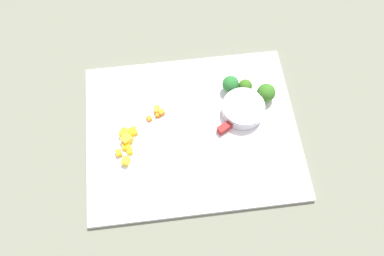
{
  "coord_description": "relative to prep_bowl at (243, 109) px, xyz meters",
  "views": [
    {
      "loc": [
        -0.05,
        -0.41,
        0.85
      ],
      "look_at": [
        0.0,
        0.0,
        0.02
      ],
      "focal_mm": 37.99,
      "sensor_mm": 36.0,
      "label": 1
    }
  ],
  "objects": [
    {
      "name": "chef_knife",
      "position": [
        -0.11,
        -0.08,
        -0.01
      ],
      "size": [
        0.33,
        0.19,
        0.02
      ],
      "rotation": [
        0.0,
        0.0,
        3.63
      ],
      "color": "silver",
      "rests_on": "cutting_board"
    },
    {
      "name": "pepper_dice_5",
      "position": [
        -0.28,
        -0.03,
        -0.01
      ],
      "size": [
        0.03,
        0.03,
        0.02
      ],
      "primitive_type": "cube",
      "rotation": [
        0.0,
        0.0,
        0.88
      ],
      "color": "yellow",
      "rests_on": "cutting_board"
    },
    {
      "name": "pepper_dice_2",
      "position": [
        -0.29,
        -0.07,
        -0.01
      ],
      "size": [
        0.02,
        0.02,
        0.01
      ],
      "primitive_type": "cube",
      "rotation": [
        0.0,
        0.0,
        1.77
      ],
      "color": "yellow",
      "rests_on": "cutting_board"
    },
    {
      "name": "carrot_dice_1",
      "position": [
        -0.2,
        0.01,
        -0.01
      ],
      "size": [
        0.01,
        0.01,
        0.01
      ],
      "primitive_type": "cube",
      "rotation": [
        0.0,
        0.0,
        2.99
      ],
      "color": "orange",
      "rests_on": "cutting_board"
    },
    {
      "name": "ground_plane",
      "position": [
        -0.12,
        -0.03,
        -0.03
      ],
      "size": [
        4.0,
        4.0,
        0.0
      ],
      "primitive_type": "plane",
      "color": "slate"
    },
    {
      "name": "broccoli_floret_2",
      "position": [
        0.06,
        0.03,
        0.01
      ],
      "size": [
        0.04,
        0.04,
        0.05
      ],
      "color": "#8FAD5B",
      "rests_on": "cutting_board"
    },
    {
      "name": "pepper_dice_0",
      "position": [
        -0.27,
        -0.04,
        -0.01
      ],
      "size": [
        0.03,
        0.03,
        0.02
      ],
      "primitive_type": "cube",
      "rotation": [
        0.0,
        0.0,
        2.18
      ],
      "color": "yellow",
      "rests_on": "cutting_board"
    },
    {
      "name": "pepper_dice_4",
      "position": [
        -0.26,
        -0.02,
        -0.01
      ],
      "size": [
        0.02,
        0.02,
        0.01
      ],
      "primitive_type": "cube",
      "rotation": [
        0.0,
        0.0,
        1.83
      ],
      "color": "yellow",
      "rests_on": "cutting_board"
    },
    {
      "name": "broccoli_floret_0",
      "position": [
        0.02,
        0.06,
        0.0
      ],
      "size": [
        0.03,
        0.03,
        0.04
      ],
      "color": "#7FAB6D",
      "rests_on": "cutting_board"
    },
    {
      "name": "pepper_dice_6",
      "position": [
        -0.28,
        -0.06,
        -0.01
      ],
      "size": [
        0.02,
        0.01,
        0.01
      ],
      "primitive_type": "cube",
      "rotation": [
        0.0,
        0.0,
        0.07
      ],
      "color": "yellow",
      "rests_on": "cutting_board"
    },
    {
      "name": "pepper_dice_1",
      "position": [
        -0.28,
        -0.09,
        -0.01
      ],
      "size": [
        0.02,
        0.02,
        0.02
      ],
      "primitive_type": "cube",
      "rotation": [
        0.0,
        0.0,
        1.16
      ],
      "color": "yellow",
      "rests_on": "cutting_board"
    },
    {
      "name": "pepper_dice_3",
      "position": [
        -0.27,
        -0.07,
        -0.01
      ],
      "size": [
        0.01,
        0.02,
        0.01
      ],
      "primitive_type": "cube",
      "rotation": [
        0.0,
        0.0,
        0.09
      ],
      "color": "yellow",
      "rests_on": "cutting_board"
    },
    {
      "name": "prep_bowl",
      "position": [
        0.0,
        0.0,
        0.0
      ],
      "size": [
        0.1,
        0.1,
        0.03
      ],
      "primitive_type": "cylinder",
      "color": "#BAB8C4",
      "rests_on": "cutting_board"
    },
    {
      "name": "broccoli_floret_1",
      "position": [
        -0.02,
        0.06,
        0.01
      ],
      "size": [
        0.04,
        0.04,
        0.05
      ],
      "color": "#89B365",
      "rests_on": "cutting_board"
    },
    {
      "name": "cutting_board",
      "position": [
        -0.12,
        -0.03,
        -0.02
      ],
      "size": [
        0.48,
        0.39,
        0.01
      ],
      "primitive_type": "cube",
      "color": "white",
      "rests_on": "ground_plane"
    },
    {
      "name": "carrot_dice_0",
      "position": [
        -0.2,
        0.03,
        -0.01
      ],
      "size": [
        0.01,
        0.02,
        0.01
      ],
      "primitive_type": "cube",
      "rotation": [
        0.0,
        0.0,
        3.14
      ],
      "color": "orange",
      "rests_on": "cutting_board"
    },
    {
      "name": "carrot_dice_2",
      "position": [
        -0.19,
        0.02,
        -0.01
      ],
      "size": [
        0.02,
        0.02,
        0.01
      ],
      "primitive_type": "cube",
      "rotation": [
        0.0,
        0.0,
        0.45
      ],
      "color": "orange",
      "rests_on": "cutting_board"
    },
    {
      "name": "carrot_dice_3",
      "position": [
        -0.22,
        0.01,
        -0.01
      ],
      "size": [
        0.01,
        0.01,
        0.01
      ],
      "primitive_type": "cube",
      "rotation": [
        0.0,
        0.0,
        2.01
      ],
      "color": "orange",
      "rests_on": "cutting_board"
    }
  ]
}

